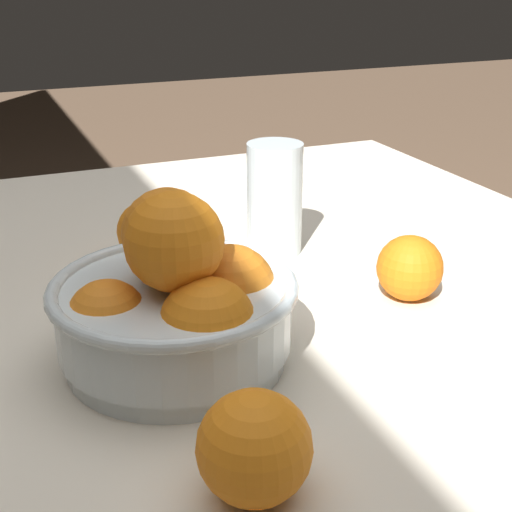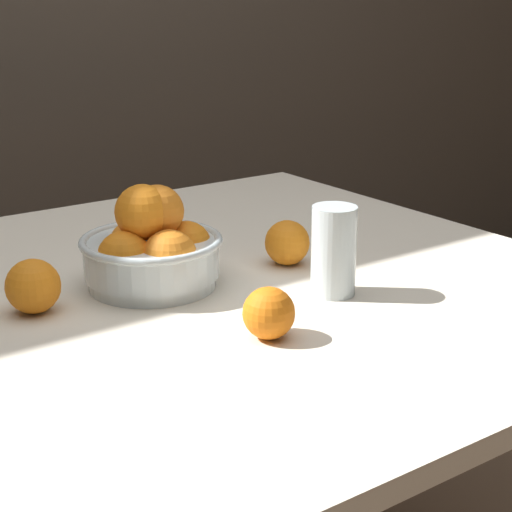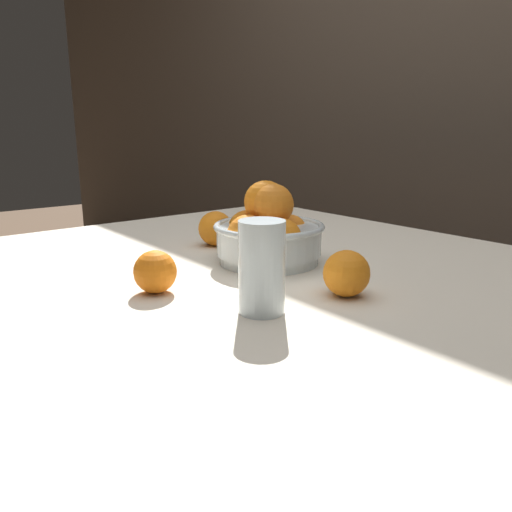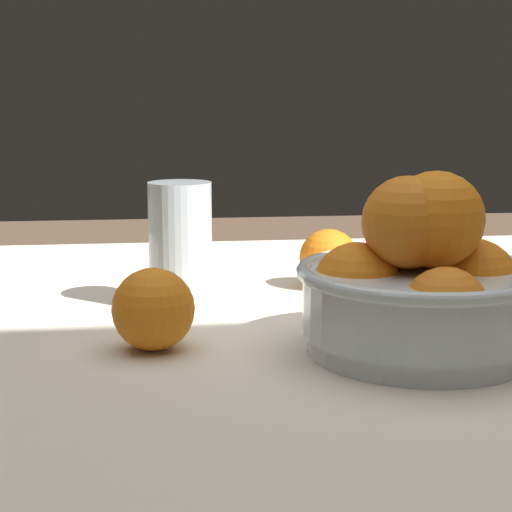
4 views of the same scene
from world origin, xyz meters
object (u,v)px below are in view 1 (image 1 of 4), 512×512
Objects in this scene: orange_loose_front at (254,448)px; orange_loose_aside at (408,267)px; juice_glass at (274,205)px; fruit_bowl at (178,300)px; orange_loose_near_bowl at (148,231)px.

orange_loose_front reaches higher than orange_loose_aside.
fruit_bowl is at bearing 137.99° from juice_glass.
orange_loose_aside is (-0.17, -0.08, -0.02)m from juice_glass.
fruit_bowl is 3.11× the size of orange_loose_aside.
fruit_bowl is 0.19m from orange_loose_front.
fruit_bowl reaches higher than orange_loose_front.
orange_loose_near_bowl is (0.03, 0.15, -0.02)m from juice_glass.
juice_glass is 0.15m from orange_loose_near_bowl.
orange_loose_aside is at bearing -83.47° from fruit_bowl.
orange_loose_aside is (-0.20, -0.22, -0.00)m from orange_loose_near_bowl.
fruit_bowl is 2.79× the size of orange_loose_front.
juice_glass is at bearing -25.81° from orange_loose_front.
fruit_bowl is 0.23m from orange_loose_near_bowl.
orange_loose_near_bowl is at bearing 48.25° from orange_loose_aside.
orange_loose_near_bowl is 0.95× the size of orange_loose_front.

